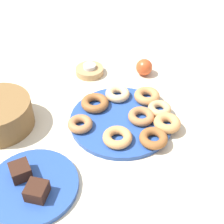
{
  "coord_description": "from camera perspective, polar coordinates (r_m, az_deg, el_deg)",
  "views": [
    {
      "loc": [
        -0.74,
        0.1,
        0.7
      ],
      "look_at": [
        0.0,
        0.03,
        0.05
      ],
      "focal_mm": 50.19,
      "sensor_mm": 36.0,
      "label": 1
    }
  ],
  "objects": [
    {
      "name": "donut_2",
      "position": [
        0.94,
        0.99,
        -4.63
      ],
      "size": [
        0.11,
        0.11,
        0.03
      ],
      "primitive_type": "torus",
      "rotation": [
        0.0,
        0.0,
        0.29
      ],
      "color": "tan",
      "rests_on": "donut_plate"
    },
    {
      "name": "donut_8",
      "position": [
        1.09,
        6.39,
        2.93
      ],
      "size": [
        0.1,
        0.1,
        0.03
      ],
      "primitive_type": "torus",
      "rotation": [
        0.0,
        0.0,
        1.71
      ],
      "color": "#C6844C",
      "rests_on": "donut_plate"
    },
    {
      "name": "donut_0",
      "position": [
        1.09,
        1.05,
        3.35
      ],
      "size": [
        0.11,
        0.11,
        0.03
      ],
      "primitive_type": "torus",
      "rotation": [
        0.0,
        0.0,
        1.28
      ],
      "color": "#EABC84",
      "rests_on": "donut_plate"
    },
    {
      "name": "donut_6",
      "position": [
        1.01,
        5.34,
        -0.78
      ],
      "size": [
        0.11,
        0.11,
        0.03
      ],
      "primitive_type": "torus",
      "rotation": [
        0.0,
        0.0,
        2.73
      ],
      "color": "#B27547",
      "rests_on": "donut_plate"
    },
    {
      "name": "tealight",
      "position": [
        1.23,
        -4.14,
        8.28
      ],
      "size": [
        0.05,
        0.05,
        0.01
      ],
      "primitive_type": "cylinder",
      "color": "silver",
      "rests_on": "candle_holder"
    },
    {
      "name": "candle_holder",
      "position": [
        1.24,
        -4.09,
        7.49
      ],
      "size": [
        0.11,
        0.11,
        0.03
      ],
      "primitive_type": "cylinder",
      "color": "tan",
      "rests_on": "ground_plane"
    },
    {
      "name": "donut_7",
      "position": [
        0.94,
        7.56,
        -4.75
      ],
      "size": [
        0.12,
        0.12,
        0.03
      ],
      "primitive_type": "torus",
      "rotation": [
        0.0,
        0.0,
        2.42
      ],
      "color": "#995B2D",
      "rests_on": "donut_plate"
    },
    {
      "name": "cake_plate",
      "position": [
        0.88,
        -14.25,
        -12.88
      ],
      "size": [
        0.25,
        0.25,
        0.02
      ],
      "primitive_type": "cylinder",
      "color": "#284C9E",
      "rests_on": "ground_plane"
    },
    {
      "name": "ground_plane",
      "position": [
        1.03,
        1.67,
        -1.79
      ],
      "size": [
        2.4,
        2.4,
        0.0
      ],
      "primitive_type": "plane",
      "color": "beige"
    },
    {
      "name": "donut_1",
      "position": [
        1.06,
        -3.13,
        1.66
      ],
      "size": [
        0.13,
        0.13,
        0.03
      ],
      "primitive_type": "torus",
      "rotation": [
        0.0,
        0.0,
        5.27
      ],
      "color": "#995B2D",
      "rests_on": "donut_plate"
    },
    {
      "name": "brownie_near",
      "position": [
        0.83,
        -13.53,
        -13.8
      ],
      "size": [
        0.07,
        0.07,
        0.04
      ],
      "primitive_type": "cube",
      "rotation": [
        0.0,
        0.0,
        -0.33
      ],
      "color": "#381E14",
      "rests_on": "cake_plate"
    },
    {
      "name": "apple",
      "position": [
        1.23,
        5.88,
        8.11
      ],
      "size": [
        0.06,
        0.06,
        0.06
      ],
      "primitive_type": "sphere",
      "color": "#CC4C23",
      "rests_on": "ground_plane"
    },
    {
      "name": "donut_5",
      "position": [
        1.05,
        8.65,
        0.62
      ],
      "size": [
        0.09,
        0.09,
        0.02
      ],
      "primitive_type": "torus",
      "rotation": [
        0.0,
        0.0,
        0.26
      ],
      "color": "tan",
      "rests_on": "donut_plate"
    },
    {
      "name": "donut_3",
      "position": [
        0.99,
        10.01,
        -1.98
      ],
      "size": [
        0.12,
        0.12,
        0.03
      ],
      "primitive_type": "torus",
      "rotation": [
        0.0,
        0.0,
        0.76
      ],
      "color": "tan",
      "rests_on": "donut_plate"
    },
    {
      "name": "donut_4",
      "position": [
        0.98,
        -5.81,
        -2.18
      ],
      "size": [
        0.1,
        0.1,
        0.03
      ],
      "primitive_type": "torus",
      "rotation": [
        0.0,
        0.0,
        1.16
      ],
      "color": "#B27547",
      "rests_on": "donut_plate"
    },
    {
      "name": "brownie_far",
      "position": [
        0.88,
        -16.34,
        -10.26
      ],
      "size": [
        0.07,
        0.07,
        0.04
      ],
      "primitive_type": "cube",
      "rotation": [
        0.0,
        0.0,
        0.38
      ],
      "color": "#381E14",
      "rests_on": "cake_plate"
    },
    {
      "name": "donut_plate",
      "position": [
        1.02,
        1.67,
        -1.48
      ],
      "size": [
        0.33,
        0.33,
        0.02
      ],
      "primitive_type": "cylinder",
      "color": "#284C9E",
      "rests_on": "ground_plane"
    }
  ]
}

